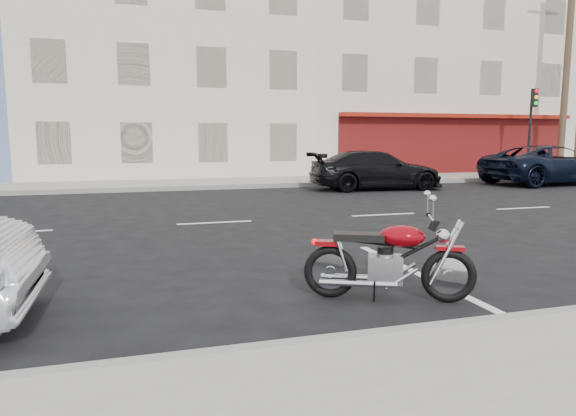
{
  "coord_description": "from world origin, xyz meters",
  "views": [
    {
      "loc": [
        -3.58,
        -10.85,
        1.82
      ],
      "look_at": [
        -1.48,
        -3.78,
        0.8
      ],
      "focal_mm": 32.0,
      "sensor_mm": 36.0,
      "label": 1
    }
  ],
  "objects_px": {
    "car_far": "(376,170)",
    "fire_hydrant": "(498,166)",
    "traffic_light": "(532,121)",
    "suv_far": "(550,165)",
    "motorcycle": "(452,264)",
    "utility_pole": "(566,73)"
  },
  "relations": [
    {
      "from": "car_far",
      "to": "fire_hydrant",
      "type": "bearing_deg",
      "value": -63.9
    },
    {
      "from": "traffic_light",
      "to": "suv_far",
      "type": "bearing_deg",
      "value": -118.75
    },
    {
      "from": "traffic_light",
      "to": "car_far",
      "type": "height_order",
      "value": "traffic_light"
    },
    {
      "from": "fire_hydrant",
      "to": "motorcycle",
      "type": "bearing_deg",
      "value": -130.1
    },
    {
      "from": "utility_pole",
      "to": "fire_hydrant",
      "type": "height_order",
      "value": "utility_pole"
    },
    {
      "from": "utility_pole",
      "to": "car_far",
      "type": "relative_size",
      "value": 1.93
    },
    {
      "from": "suv_far",
      "to": "car_far",
      "type": "height_order",
      "value": "suv_far"
    },
    {
      "from": "traffic_light",
      "to": "car_far",
      "type": "distance_m",
      "value": 9.64
    },
    {
      "from": "fire_hydrant",
      "to": "suv_far",
      "type": "relative_size",
      "value": 0.13
    },
    {
      "from": "motorcycle",
      "to": "suv_far",
      "type": "distance_m",
      "value": 16.72
    },
    {
      "from": "car_far",
      "to": "utility_pole",
      "type": "bearing_deg",
      "value": -69.98
    },
    {
      "from": "fire_hydrant",
      "to": "motorcycle",
      "type": "height_order",
      "value": "motorcycle"
    },
    {
      "from": "suv_far",
      "to": "car_far",
      "type": "xyz_separation_m",
      "value": [
        -7.38,
        0.12,
        -0.08
      ]
    },
    {
      "from": "suv_far",
      "to": "car_far",
      "type": "bearing_deg",
      "value": 85.67
    },
    {
      "from": "utility_pole",
      "to": "traffic_light",
      "type": "xyz_separation_m",
      "value": [
        -2.0,
        -0.27,
        -2.18
      ]
    },
    {
      "from": "motorcycle",
      "to": "car_far",
      "type": "height_order",
      "value": "car_far"
    },
    {
      "from": "utility_pole",
      "to": "fire_hydrant",
      "type": "bearing_deg",
      "value": -178.36
    },
    {
      "from": "suv_far",
      "to": "car_far",
      "type": "distance_m",
      "value": 7.38
    },
    {
      "from": "traffic_light",
      "to": "motorcycle",
      "type": "xyz_separation_m",
      "value": [
        -13.79,
        -14.43,
        -2.12
      ]
    },
    {
      "from": "traffic_light",
      "to": "car_far",
      "type": "xyz_separation_m",
      "value": [
        -9.01,
        -2.85,
        -1.88
      ]
    },
    {
      "from": "utility_pole",
      "to": "motorcycle",
      "type": "relative_size",
      "value": 5.07
    },
    {
      "from": "traffic_light",
      "to": "motorcycle",
      "type": "height_order",
      "value": "traffic_light"
    }
  ]
}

